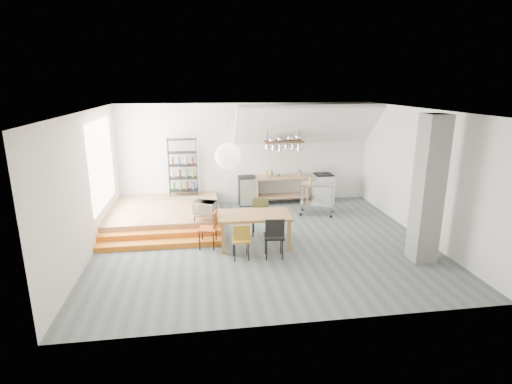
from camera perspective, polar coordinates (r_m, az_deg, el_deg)
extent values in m
plane|color=#4F5A5C|center=(9.95, 1.06, -7.12)|extent=(8.00, 8.00, 0.00)
cube|color=silver|center=(12.85, -1.45, 5.47)|extent=(8.00, 0.04, 3.20)
cube|color=silver|center=(9.66, -23.01, 0.92)|extent=(0.04, 7.00, 3.20)
cube|color=silver|center=(10.84, 22.48, 2.45)|extent=(0.04, 7.00, 3.20)
cube|color=white|center=(9.21, 1.16, 11.60)|extent=(8.00, 7.00, 0.02)
cube|color=white|center=(12.48, 7.20, 9.47)|extent=(4.40, 1.44, 1.32)
cube|color=white|center=(11.04, -21.15, 3.85)|extent=(0.02, 2.50, 2.20)
cube|color=#8D6846|center=(11.68, -12.78, -3.01)|extent=(3.00, 3.00, 0.40)
cube|color=orange|center=(9.90, -13.53, -7.26)|extent=(3.00, 0.35, 0.13)
cube|color=orange|center=(10.20, -13.39, -6.17)|extent=(3.00, 0.35, 0.27)
cube|color=gray|center=(9.24, 23.38, 0.27)|extent=(0.50, 0.50, 3.20)
cube|color=#8D6846|center=(12.83, 3.64, 2.15)|extent=(1.80, 0.60, 0.06)
cube|color=#8D6846|center=(12.99, 3.60, -0.56)|extent=(1.70, 0.55, 0.04)
cube|color=#8D6846|center=(13.34, 6.86, 0.58)|extent=(0.06, 0.06, 0.86)
cube|color=#8D6846|center=(13.01, -0.13, 0.32)|extent=(0.06, 0.06, 0.86)
cube|color=#8D6846|center=(12.93, 7.37, 0.09)|extent=(0.06, 0.06, 0.86)
cube|color=#8D6846|center=(12.59, 0.16, -0.19)|extent=(0.06, 0.06, 0.86)
cube|color=white|center=(13.29, 9.53, 0.52)|extent=(0.60, 0.60, 0.90)
cube|color=black|center=(13.18, 9.62, 2.49)|extent=(0.58, 0.58, 0.03)
cube|color=white|center=(13.41, 9.28, 3.30)|extent=(0.60, 0.05, 0.25)
cylinder|color=black|center=(13.35, 10.01, 2.74)|extent=(0.18, 0.18, 0.02)
cylinder|color=black|center=(13.26, 8.86, 2.72)|extent=(0.18, 0.18, 0.02)
cylinder|color=black|center=(13.09, 10.39, 2.48)|extent=(0.18, 0.18, 0.02)
cylinder|color=black|center=(13.00, 9.22, 2.45)|extent=(0.18, 0.18, 0.02)
cube|color=#3F2C19|center=(12.42, 3.92, 7.20)|extent=(1.20, 0.50, 0.05)
cylinder|color=black|center=(12.26, 1.65, 9.83)|extent=(0.02, 0.02, 1.15)
cylinder|color=black|center=(12.47, 6.25, 9.84)|extent=(0.02, 0.02, 1.15)
cylinder|color=silver|center=(12.30, 1.67, 6.49)|extent=(0.16, 0.16, 0.12)
cylinder|color=silver|center=(12.34, 2.59, 6.41)|extent=(0.20, 0.20, 0.16)
cylinder|color=silver|center=(12.38, 3.50, 6.34)|extent=(0.16, 0.16, 0.20)
cylinder|color=silver|center=(12.42, 4.41, 6.53)|extent=(0.20, 0.20, 0.12)
cylinder|color=silver|center=(12.47, 5.32, 6.45)|extent=(0.16, 0.16, 0.16)
cylinder|color=silver|center=(12.52, 6.21, 6.37)|extent=(0.20, 0.20, 0.20)
cylinder|color=black|center=(12.70, -8.49, 3.81)|extent=(0.02, 0.02, 1.80)
cylinder|color=black|center=(12.73, -12.28, 3.65)|extent=(0.02, 0.02, 1.80)
cylinder|color=black|center=(12.35, -8.49, 3.48)|extent=(0.02, 0.02, 1.80)
cylinder|color=black|center=(12.38, -12.38, 3.32)|extent=(0.02, 0.02, 1.80)
cube|color=black|center=(12.70, -10.25, 0.26)|extent=(0.88, 0.38, 0.02)
cube|color=black|center=(12.61, -10.33, 2.01)|extent=(0.88, 0.38, 0.02)
cube|color=black|center=(12.52, -10.42, 3.79)|extent=(0.88, 0.38, 0.02)
cube|color=black|center=(12.45, -10.51, 5.60)|extent=(0.88, 0.38, 0.02)
cube|color=black|center=(12.39, -10.60, 7.42)|extent=(0.88, 0.38, 0.03)
cylinder|color=#317C39|center=(12.67, -10.28, 0.87)|extent=(0.07, 0.07, 0.24)
cylinder|color=olive|center=(12.57, -10.36, 2.63)|extent=(0.07, 0.07, 0.24)
cylinder|color=maroon|center=(12.49, -10.45, 4.42)|extent=(0.07, 0.07, 0.24)
cube|color=#8D6846|center=(10.34, -7.29, -3.11)|extent=(0.60, 0.40, 0.03)
cylinder|color=black|center=(10.54, -5.83, -3.19)|extent=(0.02, 0.02, 0.13)
cylinder|color=black|center=(10.53, -8.77, -3.30)|extent=(0.02, 0.02, 0.13)
cylinder|color=black|center=(10.22, -5.74, -3.79)|extent=(0.02, 0.02, 0.13)
cylinder|color=black|center=(10.21, -8.77, -3.91)|extent=(0.02, 0.02, 0.13)
sphere|color=white|center=(9.06, -4.03, 5.13)|extent=(0.60, 0.60, 0.60)
cube|color=olive|center=(9.46, -0.23, -3.34)|extent=(1.73, 1.03, 0.06)
cube|color=olive|center=(10.06, 3.89, -4.63)|extent=(0.08, 0.08, 0.74)
cube|color=olive|center=(9.93, -4.85, -4.93)|extent=(0.08, 0.08, 0.74)
cube|color=olive|center=(9.32, 4.72, -6.30)|extent=(0.08, 0.08, 0.74)
cube|color=olive|center=(9.18, -4.75, -6.66)|extent=(0.08, 0.08, 0.74)
cube|color=#A87A1C|center=(8.90, -2.18, -6.89)|extent=(0.39, 0.39, 0.04)
cube|color=#A87A1C|center=(8.65, -2.06, -5.84)|extent=(0.37, 0.04, 0.34)
cylinder|color=black|center=(8.83, -3.05, -8.65)|extent=(0.03, 0.03, 0.42)
cylinder|color=black|center=(8.87, -1.05, -8.54)|extent=(0.03, 0.03, 0.42)
cylinder|color=black|center=(9.12, -3.25, -7.87)|extent=(0.03, 0.03, 0.42)
cylinder|color=black|center=(9.15, -1.31, -7.76)|extent=(0.03, 0.03, 0.42)
cube|color=black|center=(8.95, 2.58, -6.35)|extent=(0.48, 0.48, 0.04)
cube|color=black|center=(8.67, 2.72, -5.15)|extent=(0.42, 0.09, 0.38)
cylinder|color=black|center=(8.88, 1.52, -8.31)|extent=(0.03, 0.03, 0.48)
cylinder|color=black|center=(8.91, 3.80, -8.25)|extent=(0.03, 0.03, 0.48)
cylinder|color=black|center=(9.20, 1.37, -7.43)|extent=(0.03, 0.03, 0.48)
cylinder|color=black|center=(9.23, 3.57, -7.38)|extent=(0.03, 0.03, 0.48)
cube|color=brown|center=(10.22, 0.58, -3.59)|extent=(0.51, 0.51, 0.04)
cube|color=brown|center=(10.32, 0.65, -1.83)|extent=(0.41, 0.13, 0.38)
cylinder|color=black|center=(10.46, 1.58, -4.60)|extent=(0.03, 0.03, 0.48)
cylinder|color=black|center=(10.47, -0.31, -4.55)|extent=(0.03, 0.03, 0.48)
cylinder|color=black|center=(10.13, 1.50, -5.26)|extent=(0.03, 0.03, 0.48)
cylinder|color=black|center=(10.15, -0.46, -5.21)|extent=(0.03, 0.03, 0.48)
cube|color=#B54A19|center=(9.52, -6.93, -5.27)|extent=(0.50, 0.50, 0.04)
cube|color=#B54A19|center=(9.40, -5.86, -3.83)|extent=(0.13, 0.39, 0.36)
cylinder|color=black|center=(9.43, -6.08, -7.02)|extent=(0.03, 0.03, 0.46)
cylinder|color=black|center=(9.73, -5.72, -6.29)|extent=(0.03, 0.03, 0.46)
cylinder|color=black|center=(9.49, -8.07, -6.93)|extent=(0.03, 0.03, 0.46)
cylinder|color=black|center=(9.79, -7.65, -6.20)|extent=(0.03, 0.03, 0.46)
cube|color=silver|center=(11.84, 8.76, 1.10)|extent=(1.07, 0.83, 0.04)
cube|color=silver|center=(12.00, 8.65, -1.73)|extent=(1.07, 0.83, 0.03)
cylinder|color=silver|center=(12.16, 10.83, -0.82)|extent=(0.03, 0.03, 0.91)
sphere|color=black|center=(12.29, 10.73, -2.76)|extent=(0.08, 0.08, 0.08)
cylinder|color=silver|center=(12.21, 6.69, -0.58)|extent=(0.03, 0.03, 0.91)
sphere|color=black|center=(12.34, 6.62, -2.51)|extent=(0.08, 0.08, 0.08)
cylinder|color=silver|center=(11.72, 10.75, -1.44)|extent=(0.03, 0.03, 0.91)
sphere|color=black|center=(11.85, 10.65, -3.44)|extent=(0.08, 0.08, 0.08)
cylinder|color=silver|center=(11.77, 6.45, -1.19)|extent=(0.03, 0.03, 0.91)
sphere|color=black|center=(11.90, 6.39, -3.18)|extent=(0.08, 0.08, 0.08)
cube|color=black|center=(12.81, -1.26, 0.20)|extent=(0.54, 0.54, 0.92)
imported|color=beige|center=(10.29, -7.32, -2.20)|extent=(0.68, 0.58, 0.31)
imported|color=silver|center=(12.76, 3.35, 2.33)|extent=(0.26, 0.26, 0.05)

